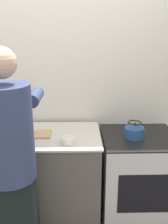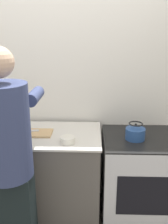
{
  "view_description": "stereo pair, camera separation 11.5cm",
  "coord_description": "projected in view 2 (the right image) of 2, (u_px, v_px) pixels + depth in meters",
  "views": [
    {
      "loc": [
        0.18,
        -1.83,
        1.83
      ],
      "look_at": [
        0.23,
        0.22,
        1.16
      ],
      "focal_mm": 40.0,
      "sensor_mm": 36.0,
      "label": 1
    },
    {
      "loc": [
        0.29,
        -1.83,
        1.83
      ],
      "look_at": [
        0.23,
        0.22,
        1.16
      ],
      "focal_mm": 40.0,
      "sensor_mm": 36.0,
      "label": 2
    }
  ],
  "objects": [
    {
      "name": "oven",
      "position": [
        138.0,
        179.0,
        2.46
      ],
      "size": [
        0.71,
        0.65,
        0.89
      ],
      "color": "silver",
      "rests_on": "ground_plane"
    },
    {
      "name": "person",
      "position": [
        9.0,
        159.0,
        1.82
      ],
      "size": [
        0.4,
        0.63,
        1.75
      ],
      "color": "black",
      "rests_on": "ground_plane"
    },
    {
      "name": "knife",
      "position": [
        28.0,
        131.0,
        2.35
      ],
      "size": [
        0.19,
        0.06,
        0.01
      ],
      "rotation": [
        0.0,
        0.0,
        0.15
      ],
      "color": "silver",
      "rests_on": "cutting_board"
    },
    {
      "name": "wall_back",
      "position": [
        63.0,
        85.0,
        2.59
      ],
      "size": [
        8.0,
        0.05,
        2.6
      ],
      "color": "white",
      "rests_on": "ground_plane"
    },
    {
      "name": "kettle",
      "position": [
        135.0,
        132.0,
        2.27
      ],
      "size": [
        0.18,
        0.18,
        0.16
      ],
      "color": "#284C8C",
      "rests_on": "oven"
    },
    {
      "name": "cutting_board",
      "position": [
        32.0,
        133.0,
        2.33
      ],
      "size": [
        0.37,
        0.19,
        0.02
      ],
      "color": "tan",
      "rests_on": "counter"
    },
    {
      "name": "bowl_prep",
      "position": [
        68.0,
        140.0,
        2.14
      ],
      "size": [
        0.13,
        0.13,
        0.06
      ],
      "color": "silver",
      "rests_on": "counter"
    },
    {
      "name": "counter",
      "position": [
        24.0,
        176.0,
        2.49
      ],
      "size": [
        1.51,
        0.67,
        0.91
      ],
      "color": "#5B5651",
      "rests_on": "ground_plane"
    }
  ]
}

